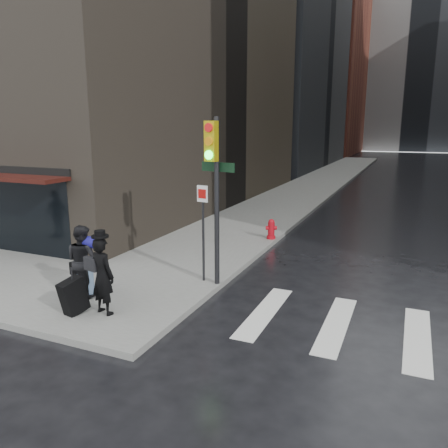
{
  "coord_description": "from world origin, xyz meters",
  "views": [
    {
      "loc": [
        6.32,
        -7.88,
        4.14
      ],
      "look_at": [
        1.3,
        3.74,
        1.3
      ],
      "focal_mm": 35.0,
      "sensor_mm": 36.0,
      "label": 1
    }
  ],
  "objects": [
    {
      "name": "fire_hydrant",
      "position": [
        1.8,
        6.91,
        0.47
      ],
      "size": [
        0.42,
        0.32,
        0.73
      ],
      "rotation": [
        0.0,
        0.0,
        0.38
      ],
      "color": "#AC0A15",
      "rests_on": "ground"
    },
    {
      "name": "bldg_distant",
      "position": [
        6.0,
        78.0,
        16.0
      ],
      "size": [
        40.0,
        12.0,
        32.0
      ],
      "primitive_type": "cube",
      "color": "gray",
      "rests_on": "ground"
    },
    {
      "name": "man_overcoat",
      "position": [
        0.28,
        -0.82,
        0.94
      ],
      "size": [
        1.14,
        0.9,
        1.89
      ],
      "rotation": [
        0.0,
        0.0,
        2.94
      ],
      "color": "black",
      "rests_on": "ground"
    },
    {
      "name": "sidewalk_left",
      "position": [
        0.0,
        27.0,
        0.07
      ],
      "size": [
        4.0,
        50.0,
        0.15
      ],
      "primitive_type": "cube",
      "color": "slate",
      "rests_on": "ground"
    },
    {
      "name": "man_jeans",
      "position": [
        -0.73,
        -0.05,
        1.01
      ],
      "size": [
        1.21,
        0.87,
        1.72
      ],
      "rotation": [
        0.0,
        0.0,
        2.9
      ],
      "color": "black",
      "rests_on": "ground"
    },
    {
      "name": "ground",
      "position": [
        0.0,
        0.0,
        0.0
      ],
      "size": [
        140.0,
        140.0,
        0.0
      ],
      "primitive_type": "plane",
      "color": "black",
      "rests_on": "ground"
    },
    {
      "name": "bldg_left_far",
      "position": [
        -13.0,
        62.0,
        13.0
      ],
      "size": [
        22.0,
        20.0,
        26.0
      ],
      "primitive_type": "cube",
      "color": "brown",
      "rests_on": "ground"
    },
    {
      "name": "traffic_light",
      "position": [
        1.85,
        1.81,
        2.87
      ],
      "size": [
        1.05,
        0.54,
        4.22
      ],
      "rotation": [
        0.0,
        0.0,
        -0.16
      ],
      "color": "black",
      "rests_on": "ground"
    },
    {
      "name": "bldg_left_mid",
      "position": [
        -13.0,
        38.0,
        17.0
      ],
      "size": [
        22.0,
        24.0,
        34.0
      ],
      "primitive_type": "cube",
      "color": "gray",
      "rests_on": "ground"
    }
  ]
}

